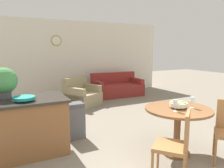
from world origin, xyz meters
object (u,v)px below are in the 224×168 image
at_px(couch, 117,88).
at_px(fruit_bowl, 179,104).
at_px(wine_glass_left, 175,103).
at_px(dining_table, 178,119).
at_px(teal_bowl, 24,98).
at_px(potted_plant, 4,81).
at_px(armchair, 82,96).
at_px(dining_chair_near_left, 177,143).
at_px(trash_bin, 75,121).
at_px(kitchen_island, 22,126).
at_px(wine_glass_right, 192,100).

bearing_deg(couch, fruit_bowl, -104.20).
distance_m(fruit_bowl, wine_glass_left, 0.23).
distance_m(dining_table, fruit_bowl, 0.24).
distance_m(wine_glass_left, teal_bowl, 2.30).
relative_size(potted_plant, armchair, 0.42).
bearing_deg(fruit_bowl, couch, 73.50).
relative_size(teal_bowl, potted_plant, 0.67).
distance_m(dining_chair_near_left, teal_bowl, 2.31).
bearing_deg(couch, trash_bin, -128.09).
height_order(fruit_bowl, kitchen_island, kitchen_island).
bearing_deg(fruit_bowl, wine_glass_right, -26.36).
bearing_deg(potted_plant, teal_bowl, -54.07).
bearing_deg(trash_bin, dining_chair_near_left, -69.42).
height_order(dining_chair_near_left, armchair, dining_chair_near_left).
relative_size(wine_glass_right, kitchen_island, 0.13).
bearing_deg(dining_chair_near_left, teal_bowl, 96.66).
height_order(wine_glass_left, teal_bowl, teal_bowl).
xyz_separation_m(wine_glass_right, potted_plant, (-2.62, 1.46, 0.28)).
distance_m(fruit_bowl, armchair, 3.73).
bearing_deg(wine_glass_right, fruit_bowl, 153.64).
bearing_deg(wine_glass_right, couch, 76.08).
height_order(dining_table, wine_glass_left, wine_glass_left).
xyz_separation_m(dining_table, teal_bowl, (-2.18, 1.02, 0.36)).
distance_m(fruit_bowl, wine_glass_right, 0.22).
bearing_deg(trash_bin, wine_glass_left, -54.56).
height_order(trash_bin, armchair, armchair).
bearing_deg(potted_plant, dining_chair_near_left, -45.19).
height_order(wine_glass_left, trash_bin, wine_glass_left).
height_order(dining_table, wine_glass_right, wine_glass_right).
bearing_deg(fruit_bowl, teal_bowl, 154.88).
xyz_separation_m(kitchen_island, armchair, (1.90, 2.49, -0.17)).
bearing_deg(teal_bowl, dining_chair_near_left, -43.52).
xyz_separation_m(wine_glass_right, trash_bin, (-1.46, 1.50, -0.57)).
height_order(wine_glass_left, kitchen_island, wine_glass_left).
bearing_deg(wine_glass_left, kitchen_island, 147.46).
height_order(wine_glass_right, couch, wine_glass_right).
distance_m(fruit_bowl, kitchen_island, 2.55).
relative_size(wine_glass_left, teal_bowl, 0.54).
height_order(potted_plant, trash_bin, potted_plant).
relative_size(couch, armchair, 1.52).
bearing_deg(teal_bowl, fruit_bowl, -25.12).
distance_m(dining_table, teal_bowl, 2.43).
bearing_deg(dining_table, wine_glass_right, -26.45).
height_order(dining_table, dining_chair_near_left, dining_chair_near_left).
bearing_deg(armchair, fruit_bowl, -114.38).
height_order(fruit_bowl, potted_plant, potted_plant).
height_order(fruit_bowl, trash_bin, fruit_bowl).
bearing_deg(potted_plant, armchair, 47.44).
height_order(trash_bin, couch, couch).
bearing_deg(dining_table, kitchen_island, 151.91).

